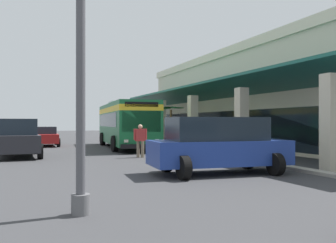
% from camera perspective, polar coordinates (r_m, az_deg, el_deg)
% --- Properties ---
extents(ground, '(120.00, 120.00, 0.00)m').
position_cam_1_polar(ground, '(26.88, 12.91, -3.96)').
color(ground, '#38383A').
extents(curb_strip, '(35.57, 0.50, 0.12)m').
position_cam_1_polar(curb_strip, '(24.30, 1.61, -4.23)').
color(curb_strip, '#9E998E').
rests_on(curb_strip, ground).
extents(plaza_building, '(29.94, 14.79, 7.13)m').
position_cam_1_polar(plaza_building, '(29.43, 19.16, 3.33)').
color(plaza_building, beige).
rests_on(plaza_building, ground).
extents(transit_bus, '(11.39, 3.56, 3.34)m').
position_cam_1_polar(transit_bus, '(26.32, -6.64, -0.01)').
color(transit_bus, '#196638').
rests_on(transit_bus, ground).
extents(parked_sedan_red, '(4.43, 2.08, 1.47)m').
position_cam_1_polar(parked_sedan_red, '(29.42, -18.55, -2.16)').
color(parked_sedan_red, maroon).
rests_on(parked_sedan_red, ground).
extents(parked_suv_charcoal, '(4.85, 2.30, 1.97)m').
position_cam_1_polar(parked_suv_charcoal, '(20.63, -22.22, -2.29)').
color(parked_suv_charcoal, '#232328').
rests_on(parked_suv_charcoal, ground).
extents(parked_suv_blue, '(2.99, 4.95, 1.97)m').
position_cam_1_polar(parked_suv_blue, '(12.95, 7.76, -3.57)').
color(parked_suv_blue, navy).
rests_on(parked_suv_blue, ground).
extents(pedestrian, '(0.34, 0.68, 1.69)m').
position_cam_1_polar(pedestrian, '(18.84, -4.32, -2.70)').
color(pedestrian, '#726651').
rests_on(pedestrian, ground).
extents(potted_palm, '(1.71, 1.94, 3.08)m').
position_cam_1_polar(potted_palm, '(28.84, 0.46, -2.10)').
color(potted_palm, brown).
rests_on(potted_palm, ground).
extents(lot_light_pole, '(0.60, 0.60, 6.81)m').
position_cam_1_polar(lot_light_pole, '(7.55, -13.39, 14.25)').
color(lot_light_pole, '#59595B').
rests_on(lot_light_pole, ground).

